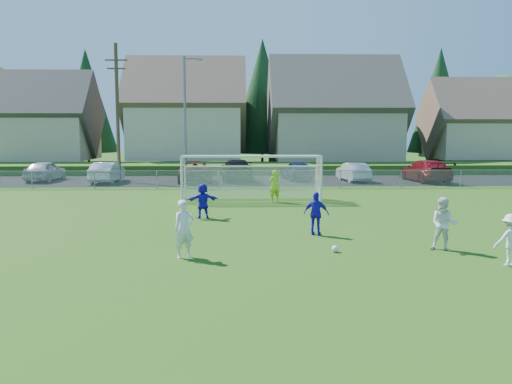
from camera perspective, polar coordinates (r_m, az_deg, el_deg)
ground at (r=13.72m, az=1.09°, el=-9.73°), size 160.00×160.00×0.00m
asphalt_lot at (r=40.83m, az=-0.88°, el=1.23°), size 60.00×60.00×0.00m
grass_embankment at (r=48.27m, az=-1.03°, el=2.54°), size 70.00×6.00×0.80m
soccer_ball at (r=17.34m, az=8.33°, el=-5.94°), size 0.22×0.22×0.22m
player_white_a at (r=16.44m, az=-7.58°, el=-3.89°), size 0.76×0.67×1.76m
player_white_b at (r=18.25m, az=19.16°, el=-3.22°), size 1.02×0.93×1.71m
player_white_c at (r=17.01m, az=25.26°, el=-4.58°), size 0.97×0.57×1.49m
player_blue_a at (r=19.92m, az=6.36°, el=-2.27°), size 1.00×0.66×1.58m
player_blue_b at (r=23.65m, az=-5.62°, el=-0.92°), size 1.48×0.82×1.52m
goalkeeper at (r=28.68m, az=1.95°, el=0.63°), size 0.74×0.63×1.72m
car_a at (r=43.35m, az=-21.32°, el=2.09°), size 2.11×4.58×1.52m
car_b at (r=40.65m, az=-15.42°, el=2.01°), size 1.68×4.53×1.48m
car_c at (r=40.11m, az=-6.40°, el=2.14°), size 2.78×5.43×1.47m
car_d at (r=40.55m, az=-2.05°, el=2.32°), size 2.48×5.61×1.60m
car_e at (r=41.18m, az=4.36°, el=2.26°), size 2.18×4.41×1.45m
car_f at (r=40.75m, az=10.20°, el=2.08°), size 1.93×4.32×1.38m
car_g at (r=41.85m, az=17.41°, el=2.15°), size 2.75×5.71×1.60m
soccer_goal at (r=29.28m, az=-0.51°, el=2.27°), size 7.42×1.90×2.50m
chainlink_fence at (r=35.30m, az=-0.73°, el=1.39°), size 52.06×0.06×1.20m
streetlight at (r=39.33m, az=-7.41°, el=8.02°), size 1.38×0.18×9.00m
utility_pole at (r=41.12m, az=-14.38°, el=8.24°), size 1.60×0.26×10.00m
houses_row at (r=55.77m, az=0.91°, el=10.22°), size 53.90×11.45×13.27m
tree_row at (r=61.97m, az=-0.25°, el=9.47°), size 65.98×12.36×13.80m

